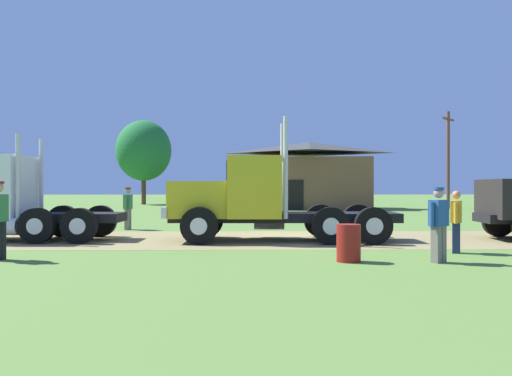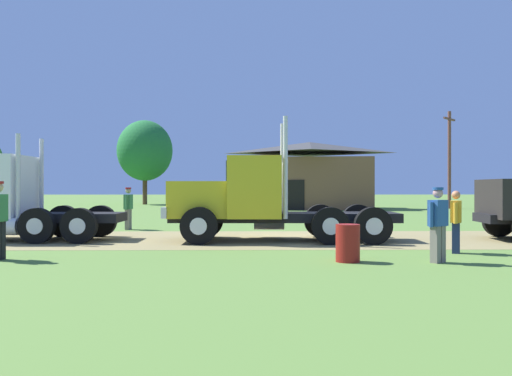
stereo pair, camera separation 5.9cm
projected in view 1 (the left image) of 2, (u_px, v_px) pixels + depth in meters
name	position (u px, v px, depth m)	size (l,w,h in m)	color
ground_plane	(287.00, 239.00, 16.91)	(200.00, 200.00, 0.00)	#597D35
dirt_track	(287.00, 239.00, 16.91)	(120.00, 5.91, 0.01)	olive
truck_foreground_white	(252.00, 201.00, 16.43)	(7.23, 2.79, 3.78)	black
visitor_standing_near	(439.00, 222.00, 11.64)	(0.52, 0.47, 1.68)	#264C8C
visitor_walking_mid	(456.00, 220.00, 13.33)	(0.40, 0.56, 1.59)	gold
visitor_far_side	(128.00, 207.00, 20.65)	(0.28, 0.63, 1.67)	#33723F
steel_barrel	(349.00, 243.00, 11.77)	(0.54, 0.54, 0.84)	maroon
shed_building	(308.00, 177.00, 40.88)	(10.06, 7.17, 5.19)	brown
utility_pole_near	(448.00, 157.00, 40.72)	(1.55, 1.75, 7.57)	brown
tree_mid	(144.00, 151.00, 50.54)	(5.31, 5.31, 8.12)	#513823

